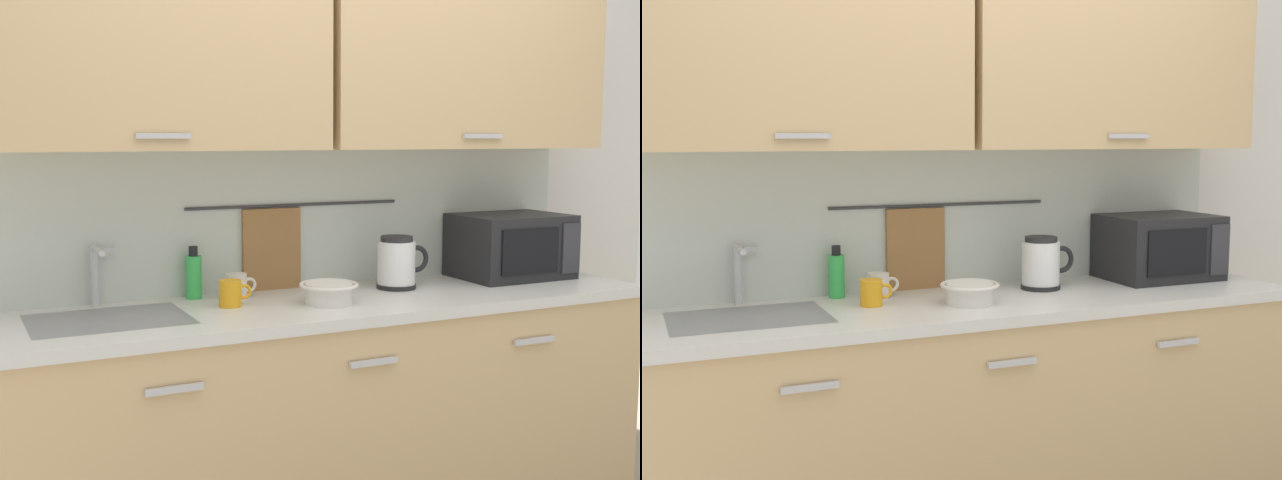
% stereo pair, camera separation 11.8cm
% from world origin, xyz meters
% --- Properties ---
extents(counter_unit, '(2.53, 0.64, 0.90)m').
position_xyz_m(counter_unit, '(-0.01, 0.30, 0.46)').
color(counter_unit, tan).
rests_on(counter_unit, ground).
extents(back_wall_assembly, '(3.70, 0.41, 2.50)m').
position_xyz_m(back_wall_assembly, '(-0.00, 0.53, 1.52)').
color(back_wall_assembly, silver).
rests_on(back_wall_assembly, ground).
extents(sink_faucet, '(0.09, 0.17, 0.22)m').
position_xyz_m(sink_faucet, '(-0.81, 0.53, 1.04)').
color(sink_faucet, '#B2B5BA').
rests_on(sink_faucet, counter_unit).
extents(microwave, '(0.46, 0.35, 0.27)m').
position_xyz_m(microwave, '(0.90, 0.41, 1.04)').
color(microwave, black).
rests_on(microwave, counter_unit).
extents(electric_kettle, '(0.23, 0.16, 0.21)m').
position_xyz_m(electric_kettle, '(0.33, 0.39, 1.00)').
color(electric_kettle, black).
rests_on(electric_kettle, counter_unit).
extents(dish_soap_bottle, '(0.06, 0.06, 0.20)m').
position_xyz_m(dish_soap_bottle, '(-0.46, 0.54, 0.99)').
color(dish_soap_bottle, green).
rests_on(dish_soap_bottle, counter_unit).
extents(mug_near_sink, '(0.12, 0.08, 0.09)m').
position_xyz_m(mug_near_sink, '(-0.38, 0.34, 0.95)').
color(mug_near_sink, orange).
rests_on(mug_near_sink, counter_unit).
extents(mixing_bowl, '(0.21, 0.21, 0.08)m').
position_xyz_m(mixing_bowl, '(-0.05, 0.23, 0.94)').
color(mixing_bowl, silver).
rests_on(mixing_bowl, counter_unit).
extents(mug_by_kettle, '(0.12, 0.08, 0.09)m').
position_xyz_m(mug_by_kettle, '(-0.32, 0.46, 0.95)').
color(mug_by_kettle, silver).
rests_on(mug_by_kettle, counter_unit).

